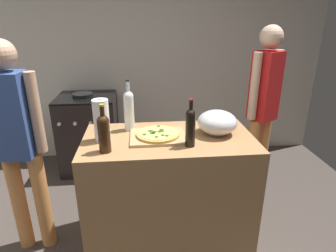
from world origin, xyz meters
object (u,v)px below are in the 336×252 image
at_px(wine_bottle_dark, 191,126).
at_px(wine_bottle_clear, 129,109).
at_px(person_in_red, 263,105).
at_px(mixing_bowl, 218,122).
at_px(wine_bottle_green, 105,132).
at_px(pizza, 158,134).
at_px(paper_towel_roll, 102,120).
at_px(stove, 90,133).
at_px(person_in_stripes, 19,140).

distance_m(wine_bottle_dark, wine_bottle_clear, 0.54).
xyz_separation_m(wine_bottle_dark, person_in_red, (0.81, 0.70, -0.09)).
height_order(mixing_bowl, wine_bottle_green, wine_bottle_green).
height_order(pizza, paper_towel_roll, paper_towel_roll).
bearing_deg(stove, pizza, -60.48).
bearing_deg(person_in_stripes, pizza, -1.96).
height_order(wine_bottle_dark, wine_bottle_green, wine_bottle_dark).
xyz_separation_m(paper_towel_roll, person_in_red, (1.41, 0.55, -0.10)).
bearing_deg(person_in_red, wine_bottle_green, -151.82).
relative_size(wine_bottle_clear, stove, 0.42).
distance_m(stove, person_in_red, 1.97).
distance_m(paper_towel_roll, person_in_stripes, 0.61).
height_order(paper_towel_roll, wine_bottle_green, wine_bottle_green).
bearing_deg(stove, wine_bottle_green, -75.75).
bearing_deg(person_in_stripes, wine_bottle_green, -19.66).
relative_size(pizza, paper_towel_roll, 1.04).
height_order(paper_towel_roll, person_in_stripes, person_in_stripes).
relative_size(mixing_bowl, person_in_stripes, 0.18).
bearing_deg(paper_towel_roll, pizza, 0.62).
bearing_deg(wine_bottle_green, wine_bottle_clear, 68.20).
xyz_separation_m(pizza, wine_bottle_green, (-0.36, -0.19, 0.11)).
relative_size(wine_bottle_green, person_in_red, 0.19).
relative_size(mixing_bowl, wine_bottle_dark, 0.89).
height_order(pizza, person_in_red, person_in_red).
distance_m(wine_bottle_dark, wine_bottle_green, 0.56).
relative_size(wine_bottle_clear, person_in_stripes, 0.24).
distance_m(paper_towel_roll, stove, 1.48).
bearing_deg(pizza, person_in_red, 28.12).
distance_m(pizza, person_in_stripes, 0.99).
distance_m(pizza, person_in_red, 1.15).
xyz_separation_m(pizza, wine_bottle_clear, (-0.21, 0.18, 0.14)).
bearing_deg(wine_bottle_clear, pizza, -41.08).
bearing_deg(wine_bottle_green, mixing_bowl, 15.92).
bearing_deg(person_in_stripes, person_in_red, 14.25).
bearing_deg(stove, wine_bottle_dark, -57.12).
xyz_separation_m(pizza, person_in_red, (1.01, 0.54, 0.02)).
bearing_deg(pizza, person_in_stripes, 178.04).
relative_size(paper_towel_roll, wine_bottle_clear, 0.77).
bearing_deg(wine_bottle_dark, pizza, 142.31).
relative_size(paper_towel_roll, person_in_red, 0.18).
relative_size(wine_bottle_green, wine_bottle_clear, 0.82).
relative_size(paper_towel_roll, wine_bottle_dark, 0.91).
xyz_separation_m(wine_bottle_clear, stove, (-0.53, 1.11, -0.63)).
bearing_deg(mixing_bowl, stove, 133.11).
bearing_deg(stove, paper_towel_roll, -75.27).
distance_m(wine_bottle_clear, person_in_stripes, 0.81).
bearing_deg(pizza, paper_towel_roll, -179.38).
bearing_deg(mixing_bowl, wine_bottle_green, -164.08).
height_order(mixing_bowl, person_in_red, person_in_red).
xyz_separation_m(wine_bottle_green, person_in_red, (1.37, 0.73, -0.09)).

